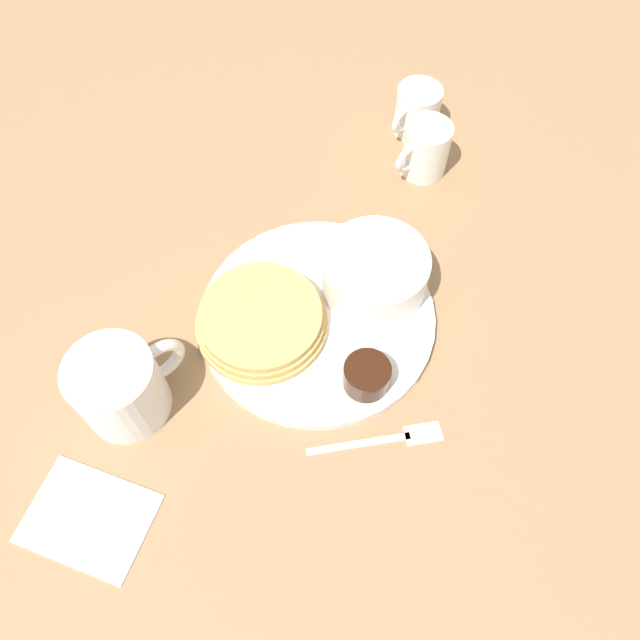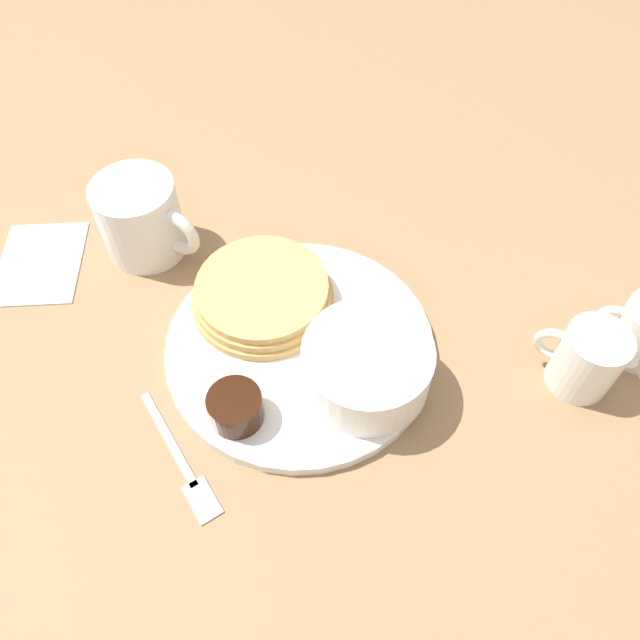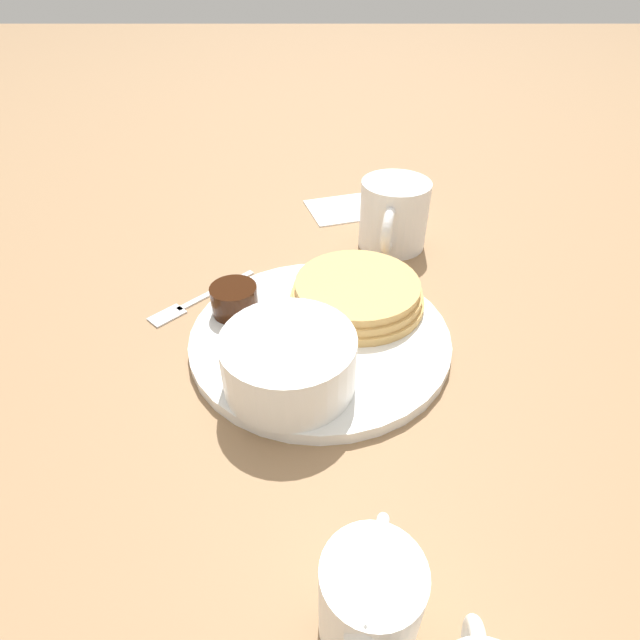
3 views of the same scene
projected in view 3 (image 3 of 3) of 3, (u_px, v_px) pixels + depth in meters
The scene contains 10 objects.
ground_plane at pixel (323, 342), 0.49m from camera, with size 4.00×4.00×0.00m, color #93704C.
plate at pixel (323, 337), 0.48m from camera, with size 0.25×0.25×0.01m.
pancake_stack at pixel (360, 293), 0.51m from camera, with size 0.14×0.14×0.03m.
bowl at pixel (292, 359), 0.41m from camera, with size 0.11×0.11×0.05m.
syrup_cup at pixel (237, 300), 0.49m from camera, with size 0.05×0.05×0.03m.
butter_ramekin at pixel (265, 381), 0.40m from camera, with size 0.04×0.04×0.04m.
coffee_mug at pixel (396, 215), 0.61m from camera, with size 0.08×0.11×0.08m.
creamer_pitcher_near at pixel (376, 599), 0.27m from camera, with size 0.06×0.08×0.07m.
fork at pixel (195, 302), 0.53m from camera, with size 0.10×0.11×0.00m.
napkin at pixel (350, 208), 0.71m from camera, with size 0.13×0.11×0.00m.
Camera 3 is at (-0.00, -0.37, 0.32)m, focal length 28.00 mm.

